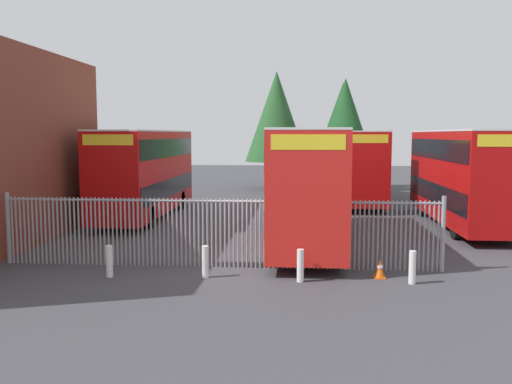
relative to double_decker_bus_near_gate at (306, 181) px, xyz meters
The scene contains 14 objects.
ground_plane 4.98m from the double_decker_bus_near_gate, 116.33° to the left, with size 100.00×100.00×0.00m, color #3D3D42.
palisade_fence 5.12m from the double_decker_bus_near_gate, 124.27° to the right, with size 14.06×0.14×2.35m.
double_decker_bus_near_gate is the anchor object (origin of this frame).
double_decker_bus_behind_fence_left 8.56m from the double_decker_bus_near_gate, 32.92° to the left, with size 2.54×10.81×4.42m.
double_decker_bus_behind_fence_right 13.28m from the double_decker_bus_near_gate, 76.10° to the left, with size 2.54×10.81×4.42m.
double_decker_bus_far_back 10.11m from the double_decker_bus_near_gate, 142.89° to the left, with size 2.54×10.81×4.42m.
bollard_near_left 8.30m from the double_decker_bus_near_gate, 136.35° to the right, with size 0.20×0.20×0.95m, color silver.
bollard_center_front 6.47m from the double_decker_bus_near_gate, 118.97° to the right, with size 0.20×0.20×0.95m, color silver.
bollard_near_right 5.97m from the double_decker_bus_near_gate, 91.92° to the right, with size 0.20×0.20×0.95m, color silver.
bollard_far_right 6.62m from the double_decker_bus_near_gate, 62.03° to the right, with size 0.20×0.20×0.95m, color silver.
traffic_cone_by_gate 5.88m from the double_decker_bus_near_gate, 67.01° to the right, with size 0.34×0.34×0.59m.
tree_tall_back 23.20m from the double_decker_bus_near_gate, 82.39° to the left, with size 3.87×3.87×8.29m.
tree_short_side 21.53m from the double_decker_bus_near_gate, 95.71° to the left, with size 4.82×4.82×9.04m.
tree_mid_row 20.80m from the double_decker_bus_near_gate, 81.51° to the left, with size 4.11×4.11×8.38m.
Camera 1 is at (1.74, -16.89, 4.21)m, focal length 38.25 mm.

